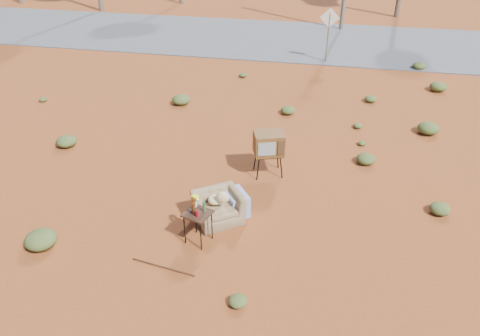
# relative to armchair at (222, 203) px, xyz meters

# --- Properties ---
(ground) EXTENTS (140.00, 140.00, 0.00)m
(ground) POSITION_rel_armchair_xyz_m (0.17, -0.65, -0.40)
(ground) COLOR brown
(ground) RESTS_ON ground
(highway) EXTENTS (140.00, 7.00, 0.04)m
(highway) POSITION_rel_armchair_xyz_m (0.17, 14.35, -0.38)
(highway) COLOR #565659
(highway) RESTS_ON ground
(armchair) EXTENTS (1.26, 1.27, 0.86)m
(armchair) POSITION_rel_armchair_xyz_m (0.00, 0.00, 0.00)
(armchair) COLOR olive
(armchair) RESTS_ON ground
(tv_unit) EXTENTS (0.85, 0.76, 1.14)m
(tv_unit) POSITION_rel_armchair_xyz_m (0.69, 2.04, 0.44)
(tv_unit) COLOR black
(tv_unit) RESTS_ON ground
(side_table) EXTENTS (0.62, 0.62, 0.99)m
(side_table) POSITION_rel_armchair_xyz_m (-0.30, -0.81, 0.33)
(side_table) COLOR #351E13
(side_table) RESTS_ON ground
(rusty_bar) EXTENTS (1.32, 0.25, 0.04)m
(rusty_bar) POSITION_rel_armchair_xyz_m (-0.72, -1.75, -0.39)
(rusty_bar) COLOR #4D2314
(rusty_bar) RESTS_ON ground
(road_sign) EXTENTS (0.78, 0.06, 2.19)m
(road_sign) POSITION_rel_armchair_xyz_m (1.67, 11.35, 1.10)
(road_sign) COLOR brown
(road_sign) RESTS_ON ground
(scrub_patch) EXTENTS (17.49, 8.07, 0.33)m
(scrub_patch) POSITION_rel_armchair_xyz_m (-0.66, 3.76, -0.26)
(scrub_patch) COLOR #495826
(scrub_patch) RESTS_ON ground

